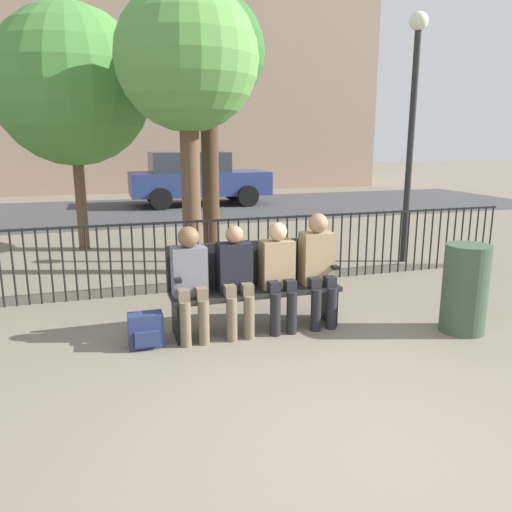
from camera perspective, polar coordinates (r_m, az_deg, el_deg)
ground_plane at (r=3.53m, az=11.91°, el=-21.04°), size 80.00×80.00×0.00m
park_bench at (r=5.29m, az=-0.26°, el=-3.03°), size 1.79×0.45×0.92m
seated_person_0 at (r=4.96m, az=-7.52°, el=-2.40°), size 0.34×0.39×1.15m
seated_person_1 at (r=5.06m, az=-2.34°, el=-2.19°), size 0.34×0.39×1.13m
seated_person_2 at (r=5.20m, az=2.57°, el=-1.69°), size 0.34×0.39×1.14m
seated_person_3 at (r=5.36m, az=7.11°, el=-0.87°), size 0.34×0.39×1.22m
backpack at (r=5.00m, az=-12.47°, el=-8.33°), size 0.33×0.23×0.34m
fence_railing at (r=6.69m, az=-4.27°, el=0.95°), size 9.01×0.03×0.95m
tree_0 at (r=9.65m, az=-20.29°, el=17.69°), size 2.72×2.72×4.23m
tree_1 at (r=9.12m, az=-5.52°, el=21.88°), size 1.94×1.94×4.41m
tree_2 at (r=7.51m, az=-7.87°, el=21.17°), size 2.01×2.01×4.08m
lamp_post at (r=8.45m, az=17.53°, el=16.32°), size 0.28×0.28×3.84m
street_surface at (r=14.72m, az=-11.54°, el=5.18°), size 24.00×6.00×0.01m
parked_car_0 at (r=15.63m, az=-6.82°, el=8.89°), size 4.20×1.94×1.62m
building_facade at (r=23.04m, az=-14.75°, el=24.40°), size 20.00×6.00×13.28m
trash_bin at (r=5.61m, az=22.78°, el=-3.47°), size 0.46×0.46×0.93m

